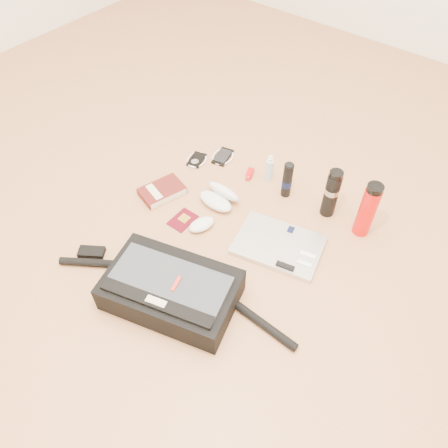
# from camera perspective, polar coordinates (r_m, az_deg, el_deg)

# --- Properties ---
(ground) EXTENTS (4.00, 4.00, 0.00)m
(ground) POSITION_cam_1_polar(r_m,az_deg,el_deg) (1.71, -2.67, -3.46)
(ground) COLOR #B4784B
(ground) RESTS_ON ground
(messenger_bag) EXTENTS (0.90, 0.39, 0.13)m
(messenger_bag) POSITION_cam_1_polar(r_m,az_deg,el_deg) (1.55, -7.01, -8.48)
(messenger_bag) COLOR black
(messenger_bag) RESTS_ON ground
(laptop) EXTENTS (0.38, 0.30, 0.03)m
(laptop) POSITION_cam_1_polar(r_m,az_deg,el_deg) (1.72, 7.17, -2.77)
(laptop) COLOR silver
(laptop) RESTS_ON ground
(book) EXTENTS (0.17, 0.21, 0.03)m
(book) POSITION_cam_1_polar(r_m,az_deg,el_deg) (1.92, -8.09, 4.26)
(book) COLOR #4D1410
(book) RESTS_ON ground
(passport) EXTENTS (0.08, 0.12, 0.01)m
(passport) POSITION_cam_1_polar(r_m,az_deg,el_deg) (1.81, -5.41, 0.53)
(passport) COLOR #47040F
(passport) RESTS_ON ground
(mouse) EXTENTS (0.10, 0.13, 0.04)m
(mouse) POSITION_cam_1_polar(r_m,az_deg,el_deg) (1.77, -2.95, -0.07)
(mouse) COLOR silver
(mouse) RESTS_ON ground
(sunglasses_case) EXTENTS (0.17, 0.14, 0.09)m
(sunglasses_case) POSITION_cam_1_polar(r_m,az_deg,el_deg) (1.86, -0.60, 3.62)
(sunglasses_case) COLOR silver
(sunglasses_case) RESTS_ON ground
(ipod) EXTENTS (0.11, 0.12, 0.01)m
(ipod) POSITION_cam_1_polar(r_m,az_deg,el_deg) (2.08, -3.59, 8.38)
(ipod) COLOR black
(ipod) RESTS_ON ground
(phone) EXTENTS (0.12, 0.13, 0.01)m
(phone) POSITION_cam_1_polar(r_m,az_deg,el_deg) (2.09, -0.16, 8.81)
(phone) COLOR black
(phone) RESTS_ON ground
(inhaler) EXTENTS (0.05, 0.09, 0.02)m
(inhaler) POSITION_cam_1_polar(r_m,az_deg,el_deg) (2.00, 3.43, 6.72)
(inhaler) COLOR #BB0B0E
(inhaler) RESTS_ON ground
(spray_bottle) EXTENTS (0.04, 0.04, 0.13)m
(spray_bottle) POSITION_cam_1_polar(r_m,az_deg,el_deg) (1.96, 5.94, 7.18)
(spray_bottle) COLOR #9DC6DA
(spray_bottle) RESTS_ON ground
(aerosol_can) EXTENTS (0.05, 0.05, 0.18)m
(aerosol_can) POSITION_cam_1_polar(r_m,az_deg,el_deg) (1.87, 8.27, 5.78)
(aerosol_can) COLOR black
(aerosol_can) RESTS_ON ground
(thermos_black) EXTENTS (0.06, 0.06, 0.23)m
(thermos_black) POSITION_cam_1_polar(r_m,az_deg,el_deg) (1.81, 13.86, 3.93)
(thermos_black) COLOR black
(thermos_black) RESTS_ON ground
(thermos_red) EXTENTS (0.09, 0.09, 0.25)m
(thermos_red) POSITION_cam_1_polar(r_m,az_deg,el_deg) (1.76, 18.23, 1.75)
(thermos_red) COLOR red
(thermos_red) RESTS_ON ground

